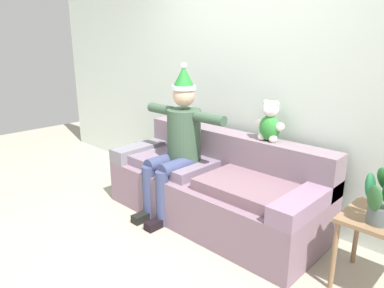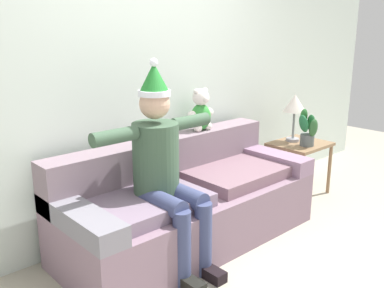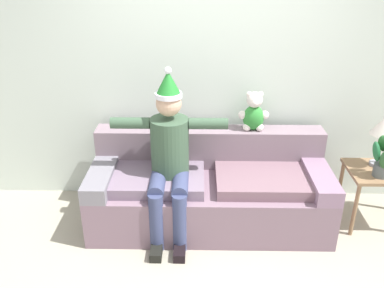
# 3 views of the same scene
# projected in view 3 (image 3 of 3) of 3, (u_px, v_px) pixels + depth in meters

# --- Properties ---
(back_wall) EXTENTS (7.00, 0.10, 2.70)m
(back_wall) POSITION_uv_depth(u_px,v_px,m) (210.00, 70.00, 3.94)
(back_wall) COLOR silver
(back_wall) RESTS_ON ground_plane
(couch) EXTENTS (2.20, 0.89, 0.83)m
(couch) POSITION_uv_depth(u_px,v_px,m) (209.00, 189.00, 3.90)
(couch) COLOR slate
(couch) RESTS_ON ground_plane
(person_seated) EXTENTS (1.02, 0.77, 1.53)m
(person_seated) POSITION_uv_depth(u_px,v_px,m) (169.00, 154.00, 3.57)
(person_seated) COLOR #3B563F
(person_seated) RESTS_ON ground_plane
(teddy_bear) EXTENTS (0.29, 0.17, 0.38)m
(teddy_bear) POSITION_uv_depth(u_px,v_px,m) (254.00, 113.00, 3.85)
(teddy_bear) COLOR #308935
(teddy_bear) RESTS_ON couch
(side_table) EXTENTS (0.57, 0.49, 0.56)m
(side_table) POSITION_uv_depth(u_px,v_px,m) (378.00, 178.00, 3.79)
(side_table) COLOR #866647
(side_table) RESTS_ON ground_plane
(potted_plant) EXTENTS (0.22, 0.22, 0.40)m
(potted_plant) POSITION_uv_depth(u_px,v_px,m) (383.00, 158.00, 3.58)
(potted_plant) COLOR #525B5C
(potted_plant) RESTS_ON side_table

